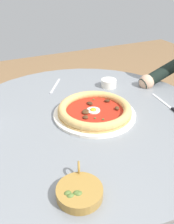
{
  "coord_description": "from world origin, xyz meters",
  "views": [
    {
      "loc": [
        0.33,
        0.73,
        1.2
      ],
      "look_at": [
        -0.01,
        0.01,
        0.74
      ],
      "focal_mm": 40.17,
      "sensor_mm": 36.0,
      "label": 1
    }
  ],
  "objects_px": {
    "fork_utensil": "(55,86)",
    "ramekin_capers": "(109,83)",
    "dining_table": "(84,150)",
    "pizza_on_plate": "(95,111)",
    "olive_pan": "(79,192)",
    "steak_knife": "(173,109)"
  },
  "relations": [
    {
      "from": "olive_pan",
      "to": "fork_utensil",
      "type": "bearing_deg",
      "value": -104.03
    },
    {
      "from": "steak_knife",
      "to": "ramekin_capers",
      "type": "relative_size",
      "value": 3.18
    },
    {
      "from": "steak_knife",
      "to": "olive_pan",
      "type": "height_order",
      "value": "olive_pan"
    },
    {
      "from": "dining_table",
      "to": "fork_utensil",
      "type": "distance_m",
      "value": 0.34
    },
    {
      "from": "steak_knife",
      "to": "olive_pan",
      "type": "bearing_deg",
      "value": 24.92
    },
    {
      "from": "steak_knife",
      "to": "fork_utensil",
      "type": "relative_size",
      "value": 1.54
    },
    {
      "from": "dining_table",
      "to": "ramekin_capers",
      "type": "height_order",
      "value": "ramekin_capers"
    },
    {
      "from": "dining_table",
      "to": "fork_utensil",
      "type": "xyz_separation_m",
      "value": [
        0.01,
        -0.29,
        0.17
      ]
    },
    {
      "from": "pizza_on_plate",
      "to": "fork_utensil",
      "type": "bearing_deg",
      "value": -81.44
    },
    {
      "from": "fork_utensil",
      "to": "ramekin_capers",
      "type": "bearing_deg",
      "value": 153.43
    },
    {
      "from": "dining_table",
      "to": "ramekin_capers",
      "type": "bearing_deg",
      "value": -139.11
    },
    {
      "from": "olive_pan",
      "to": "pizza_on_plate",
      "type": "bearing_deg",
      "value": -122.36
    },
    {
      "from": "dining_table",
      "to": "pizza_on_plate",
      "type": "xyz_separation_m",
      "value": [
        -0.04,
        0.02,
        0.18
      ]
    },
    {
      "from": "olive_pan",
      "to": "fork_utensil",
      "type": "xyz_separation_m",
      "value": [
        -0.16,
        -0.64,
        -0.01
      ]
    },
    {
      "from": "pizza_on_plate",
      "to": "ramekin_capers",
      "type": "distance_m",
      "value": 0.27
    },
    {
      "from": "dining_table",
      "to": "fork_utensil",
      "type": "height_order",
      "value": "fork_utensil"
    },
    {
      "from": "dining_table",
      "to": "steak_knife",
      "type": "bearing_deg",
      "value": 161.47
    },
    {
      "from": "steak_knife",
      "to": "fork_utensil",
      "type": "distance_m",
      "value": 0.53
    },
    {
      "from": "pizza_on_plate",
      "to": "olive_pan",
      "type": "relative_size",
      "value": 2.28
    },
    {
      "from": "pizza_on_plate",
      "to": "fork_utensil",
      "type": "relative_size",
      "value": 2.15
    },
    {
      "from": "pizza_on_plate",
      "to": "fork_utensil",
      "type": "height_order",
      "value": "pizza_on_plate"
    },
    {
      "from": "steak_knife",
      "to": "dining_table",
      "type": "bearing_deg",
      "value": -18.53
    }
  ]
}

